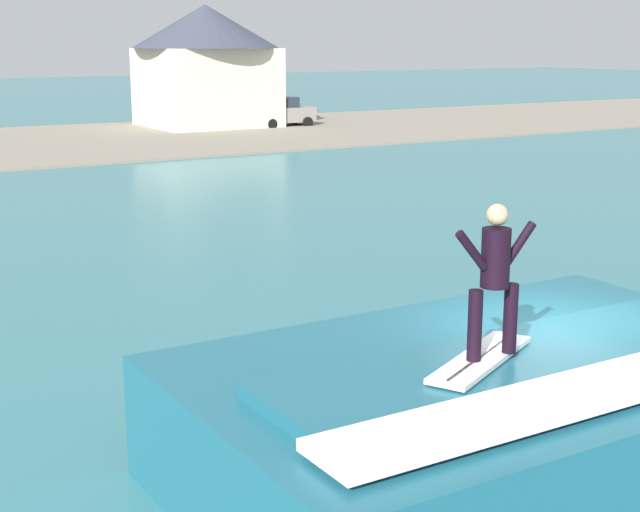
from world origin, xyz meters
The scene contains 6 objects.
ground_plane centered at (0.00, 0.00, 0.00)m, with size 260.00×260.00×0.00m, color #317078.
wave_crest centered at (-1.44, -0.58, 0.80)m, with size 7.66×4.77×1.71m.
surfboard centered at (-2.09, -0.94, 1.74)m, with size 1.96×1.29×0.06m.
surfer centered at (-1.99, -1.00, 2.73)m, with size 1.12×0.32×1.73m.
car_far_shore centered at (19.25, 41.98, 0.94)m, with size 3.84×2.03×1.86m.
house_gabled_white centered at (15.40, 44.41, 4.08)m, with size 8.91×8.91×7.33m.
Camera 1 is at (-8.78, -8.45, 5.21)m, focal length 52.34 mm.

